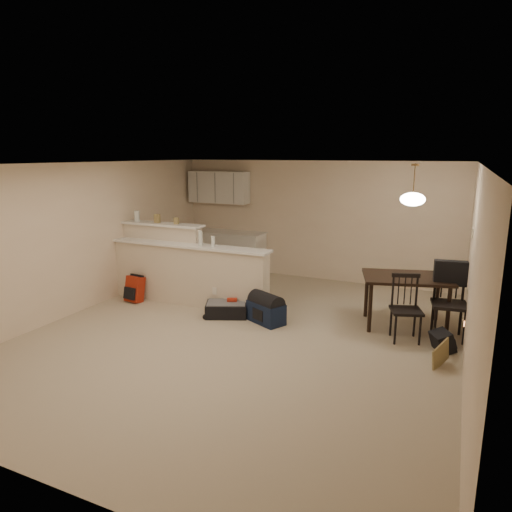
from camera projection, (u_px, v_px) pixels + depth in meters
The scene contains 19 objects.
room at pixel (242, 253), 6.53m from camera, with size 7.00×7.02×2.50m.
breakfast_bar at pixel (179, 268), 8.25m from camera, with size 3.08×0.58×1.39m.
upper_cabinets at pixel (219, 187), 10.22m from camera, with size 1.40×0.34×0.70m, color white.
kitchen_counter at pixel (225, 252), 10.34m from camera, with size 1.80×0.60×0.90m, color white.
thermostat at pixel (472, 233), 6.65m from camera, with size 0.02×0.12×0.12m, color beige.
jar at pixel (137, 216), 8.58m from camera, with size 0.10×0.10×0.20m, color silver.
cereal_box at pixel (157, 218), 8.39m from camera, with size 0.10×0.07×0.16m, color #97814E.
small_box at pixel (176, 221), 8.23m from camera, with size 0.08×0.06×0.12m, color #97814E.
bottle_a at pixel (200, 238), 7.83m from camera, with size 0.07×0.07×0.26m, color silver.
bottle_b at pixel (213, 241), 7.74m from camera, with size 0.06×0.06×0.18m, color silver.
dining_table at pixel (406, 282), 7.00m from camera, with size 1.47×1.17×0.80m.
pendant_lamp at pixel (413, 199), 6.72m from camera, with size 0.36×0.36×0.62m.
dining_chair_near at pixel (406, 309), 6.49m from camera, with size 0.42×0.40×0.96m, color black, non-canonical shape.
dining_chair_far at pixel (450, 302), 6.55m from camera, with size 0.48×0.46×1.10m, color black, non-canonical shape.
suitcase at pixel (226, 309), 7.56m from camera, with size 0.67×0.43×0.23m, color black.
red_backpack at pixel (135, 289), 8.29m from camera, with size 0.31×0.19×0.46m, color #AA2613.
navy_duffel at pixel (266, 312), 7.26m from camera, with size 0.61×0.33×0.33m, color #101A33.
black_daypack at pixel (442, 342), 6.21m from camera, with size 0.31×0.22×0.27m, color black.
cardboard_sheet at pixel (441, 355), 5.76m from camera, with size 0.41×0.02×0.31m, color #97814E.
Camera 1 is at (2.81, -5.73, 2.64)m, focal length 32.00 mm.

